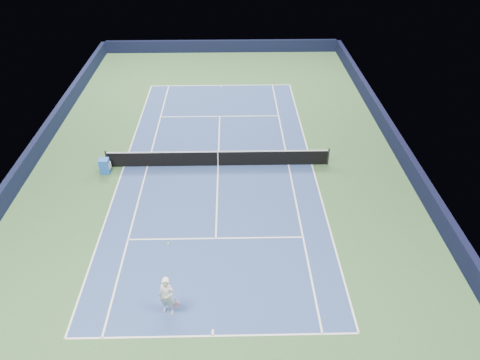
{
  "coord_description": "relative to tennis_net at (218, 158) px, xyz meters",
  "views": [
    {
      "loc": [
        0.78,
        -23.05,
        14.62
      ],
      "look_at": [
        1.21,
        -3.0,
        1.0
      ],
      "focal_mm": 35.0,
      "sensor_mm": 36.0,
      "label": 1
    }
  ],
  "objects": [
    {
      "name": "center_mark_near",
      "position": [
        0.0,
        -11.73,
        -0.5
      ],
      "size": [
        0.08,
        0.3,
        0.0
      ],
      "primitive_type": "cube",
      "color": "white",
      "rests_on": "ground"
    },
    {
      "name": "wall_right",
      "position": [
        10.82,
        0.0,
        0.05
      ],
      "size": [
        0.35,
        40.0,
        1.1
      ],
      "primitive_type": "cube",
      "color": "black",
      "rests_on": "ground"
    },
    {
      "name": "service_line_far",
      "position": [
        0.0,
        6.4,
        -0.5
      ],
      "size": [
        8.23,
        0.08,
        0.0
      ],
      "primitive_type": "cube",
      "color": "white",
      "rests_on": "ground"
    },
    {
      "name": "center_mark_far",
      "position": [
        0.0,
        11.73,
        -0.5
      ],
      "size": [
        0.08,
        0.3,
        0.0
      ],
      "primitive_type": "cube",
      "color": "white",
      "rests_on": "ground"
    },
    {
      "name": "wall_far",
      "position": [
        0.0,
        19.82,
        0.05
      ],
      "size": [
        22.0,
        0.35,
        1.1
      ],
      "primitive_type": "cube",
      "color": "black",
      "rests_on": "ground"
    },
    {
      "name": "baseline_far",
      "position": [
        0.0,
        11.88,
        -0.5
      ],
      "size": [
        10.97,
        0.08,
        0.0
      ],
      "primitive_type": "cube",
      "color": "white",
      "rests_on": "ground"
    },
    {
      "name": "tennis_player",
      "position": [
        -1.75,
        -10.7,
        0.39
      ],
      "size": [
        0.85,
        1.34,
        2.72
      ],
      "color": "white",
      "rests_on": "ground"
    },
    {
      "name": "court_surface",
      "position": [
        0.0,
        0.0,
        -0.5
      ],
      "size": [
        10.97,
        23.77,
        0.01
      ],
      "primitive_type": "cube",
      "color": "navy",
      "rests_on": "ground"
    },
    {
      "name": "sideline_singles_left",
      "position": [
        -4.12,
        0.0,
        -0.5
      ],
      "size": [
        0.08,
        23.77,
        0.0
      ],
      "primitive_type": "cube",
      "color": "white",
      "rests_on": "ground"
    },
    {
      "name": "center_service_line",
      "position": [
        0.0,
        0.0,
        -0.5
      ],
      "size": [
        0.08,
        12.8,
        0.0
      ],
      "primitive_type": "cube",
      "color": "white",
      "rests_on": "ground"
    },
    {
      "name": "tennis_net",
      "position": [
        0.0,
        0.0,
        0.0
      ],
      "size": [
        12.9,
        0.1,
        1.07
      ],
      "color": "black",
      "rests_on": "ground"
    },
    {
      "name": "sideline_doubles_right",
      "position": [
        5.49,
        0.0,
        -0.5
      ],
      "size": [
        0.08,
        23.77,
        0.0
      ],
      "primitive_type": "cube",
      "color": "white",
      "rests_on": "ground"
    },
    {
      "name": "wall_left",
      "position": [
        -10.82,
        0.0,
        0.05
      ],
      "size": [
        0.35,
        40.0,
        1.1
      ],
      "primitive_type": "cube",
      "color": "black",
      "rests_on": "ground"
    },
    {
      "name": "sideline_singles_right",
      "position": [
        4.12,
        0.0,
        -0.5
      ],
      "size": [
        0.08,
        23.77,
        0.0
      ],
      "primitive_type": "cube",
      "color": "white",
      "rests_on": "ground"
    },
    {
      "name": "sideline_doubles_left",
      "position": [
        -5.49,
        0.0,
        -0.5
      ],
      "size": [
        0.08,
        23.77,
        0.0
      ],
      "primitive_type": "cube",
      "color": "white",
      "rests_on": "ground"
    },
    {
      "name": "baseline_near",
      "position": [
        0.0,
        -11.88,
        -0.5
      ],
      "size": [
        10.97,
        0.08,
        0.0
      ],
      "primitive_type": "cube",
      "color": "white",
      "rests_on": "ground"
    },
    {
      "name": "sponsor_cube",
      "position": [
        -6.4,
        -0.6,
        -0.06
      ],
      "size": [
        0.6,
        0.5,
        0.88
      ],
      "color": "blue",
      "rests_on": "ground"
    },
    {
      "name": "service_line_near",
      "position": [
        0.0,
        -6.4,
        -0.5
      ],
      "size": [
        8.23,
        0.08,
        0.0
      ],
      "primitive_type": "cube",
      "color": "white",
      "rests_on": "ground"
    },
    {
      "name": "ground",
      "position": [
        0.0,
        0.0,
        -0.5
      ],
      "size": [
        40.0,
        40.0,
        0.0
      ],
      "primitive_type": "plane",
      "color": "#32552E",
      "rests_on": "ground"
    }
  ]
}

